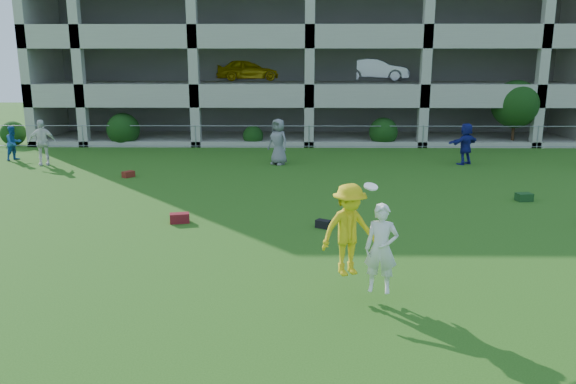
{
  "coord_description": "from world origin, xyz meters",
  "views": [
    {
      "loc": [
        -0.72,
        -10.44,
        4.61
      ],
      "look_at": [
        -0.9,
        3.0,
        1.4
      ],
      "focal_mm": 35.0,
      "sensor_mm": 36.0,
      "label": 1
    }
  ],
  "objects_px": {
    "bystander_a": "(14,143)",
    "parking_garage": "(307,36)",
    "bystander_d": "(466,144)",
    "bystander_c": "(278,142)",
    "bystander_b": "(42,143)",
    "frisbee_contest": "(357,234)"
  },
  "relations": [
    {
      "from": "bystander_c",
      "to": "bystander_d",
      "type": "relative_size",
      "value": 1.1
    },
    {
      "from": "bystander_c",
      "to": "frisbee_contest",
      "type": "distance_m",
      "value": 14.38
    },
    {
      "from": "bystander_c",
      "to": "bystander_d",
      "type": "bearing_deg",
      "value": 38.04
    },
    {
      "from": "bystander_a",
      "to": "bystander_b",
      "type": "distance_m",
      "value": 2.24
    },
    {
      "from": "bystander_d",
      "to": "parking_garage",
      "type": "height_order",
      "value": "parking_garage"
    },
    {
      "from": "bystander_b",
      "to": "bystander_d",
      "type": "distance_m",
      "value": 18.73
    },
    {
      "from": "bystander_a",
      "to": "bystander_b",
      "type": "relative_size",
      "value": 0.8
    },
    {
      "from": "bystander_a",
      "to": "parking_garage",
      "type": "height_order",
      "value": "parking_garage"
    },
    {
      "from": "bystander_a",
      "to": "bystander_c",
      "type": "height_order",
      "value": "bystander_c"
    },
    {
      "from": "bystander_b",
      "to": "bystander_d",
      "type": "height_order",
      "value": "bystander_b"
    },
    {
      "from": "bystander_d",
      "to": "frisbee_contest",
      "type": "distance_m",
      "value": 15.74
    },
    {
      "from": "bystander_a",
      "to": "bystander_d",
      "type": "xyz_separation_m",
      "value": [
        20.6,
        -0.79,
        0.13
      ]
    },
    {
      "from": "bystander_b",
      "to": "bystander_c",
      "type": "xyz_separation_m",
      "value": [
        10.41,
        0.27,
        0.02
      ]
    },
    {
      "from": "bystander_c",
      "to": "parking_garage",
      "type": "distance_m",
      "value": 14.48
    },
    {
      "from": "bystander_a",
      "to": "parking_garage",
      "type": "relative_size",
      "value": 0.05
    },
    {
      "from": "bystander_a",
      "to": "parking_garage",
      "type": "xyz_separation_m",
      "value": [
        13.76,
        12.57,
        5.22
      ]
    },
    {
      "from": "parking_garage",
      "to": "bystander_d",
      "type": "bearing_deg",
      "value": -62.91
    },
    {
      "from": "bystander_b",
      "to": "frisbee_contest",
      "type": "bearing_deg",
      "value": -67.96
    },
    {
      "from": "bystander_a",
      "to": "bystander_c",
      "type": "relative_size",
      "value": 0.78
    },
    {
      "from": "bystander_d",
      "to": "frisbee_contest",
      "type": "bearing_deg",
      "value": 32.58
    },
    {
      "from": "bystander_d",
      "to": "frisbee_contest",
      "type": "height_order",
      "value": "frisbee_contest"
    },
    {
      "from": "bystander_b",
      "to": "bystander_c",
      "type": "distance_m",
      "value": 10.41
    }
  ]
}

